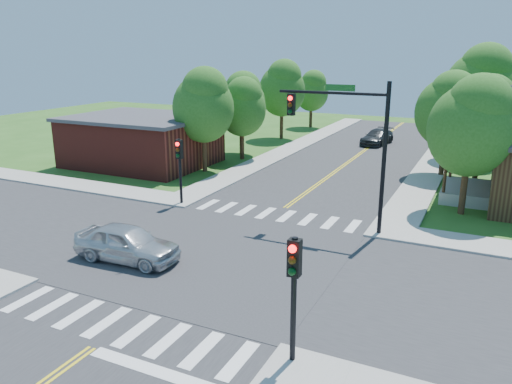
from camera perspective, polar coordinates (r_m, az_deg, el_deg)
The scene contains 25 objects.
ground at distance 21.51m, azimuth -4.34°, elevation -7.45°, with size 100.00×100.00×0.00m, color #2B581B.
road_ns at distance 21.50m, azimuth -4.34°, elevation -7.40°, with size 10.00×90.00×0.04m, color #2D2D30.
road_ew at distance 21.50m, azimuth -4.34°, elevation -7.39°, with size 90.00×10.00×0.04m, color #2D2D30.
intersection_patch at distance 21.51m, azimuth -4.34°, elevation -7.45°, with size 10.20×10.20×0.06m, color #2D2D30.
sidewalk_nw at distance 42.61m, azimuth -12.30°, elevation 4.15°, with size 40.00×40.00×0.14m.
crosswalk_north at distance 26.68m, azimuth 2.29°, elevation -2.59°, with size 8.85×2.00×0.01m.
crosswalk_south at distance 16.99m, azimuth -15.12°, elevation -14.60°, with size 8.85×2.00×0.01m.
centerline at distance 21.49m, azimuth -4.34°, elevation -7.33°, with size 0.30×90.00×0.01m.
stop_bar at distance 14.75m, azimuth -10.95°, elevation -19.69°, with size 4.60×0.45×0.09m, color white.
signal_mast_ne at distance 23.72m, azimuth 10.59°, elevation 6.78°, with size 5.30×0.42×7.20m.
signal_pole_se at distance 13.56m, azimuth 4.34°, elevation -9.72°, with size 0.34×0.42×3.80m.
signal_pole_nw at distance 28.08m, azimuth -8.74°, elevation 3.72°, with size 0.34×0.42×3.80m.
building_nw at distance 39.28m, azimuth -12.90°, elevation 5.83°, with size 10.40×8.40×3.73m.
tree_e_a at distance 28.03m, azimuth 23.56°, elevation 7.16°, with size 4.38×4.16×7.45m.
tree_e_b at distance 35.42m, azimuth 24.64°, elevation 8.26°, with size 4.18×3.98×7.11m.
tree_e_c at distance 42.80m, azimuth 24.33°, elevation 11.16°, with size 5.35×5.09×9.10m.
tree_e_d at distance 52.08m, azimuth 25.01°, elevation 10.62°, with size 4.49×4.26×7.63m.
tree_w_a at distance 35.66m, azimuth -6.00°, elevation 10.04°, with size 4.40×4.18×7.47m.
tree_w_b at distance 41.75m, azimuth -1.64°, elevation 10.46°, with size 4.06×3.86×6.91m.
tree_w_c at distance 49.34m, azimuth 3.06°, elevation 11.91°, with size 4.54×4.31×7.71m.
tree_w_d at distance 57.09m, azimuth 6.43°, elevation 11.53°, with size 3.77×3.58×6.41m.
tree_house at distance 36.29m, azimuth 21.19°, elevation 8.97°, with size 4.29×4.07×7.29m.
tree_bldg at distance 39.72m, azimuth -1.56°, elevation 9.86°, with size 3.87×3.67×6.57m.
car_silver at distance 21.47m, azimuth -14.53°, elevation -5.75°, with size 4.62×2.02×1.55m, color silver.
car_dgrey at distance 47.81m, azimuth 13.67°, elevation 6.08°, with size 2.60×4.96×1.37m, color #282B2C.
Camera 1 is at (9.95, -17.05, 8.53)m, focal length 35.00 mm.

